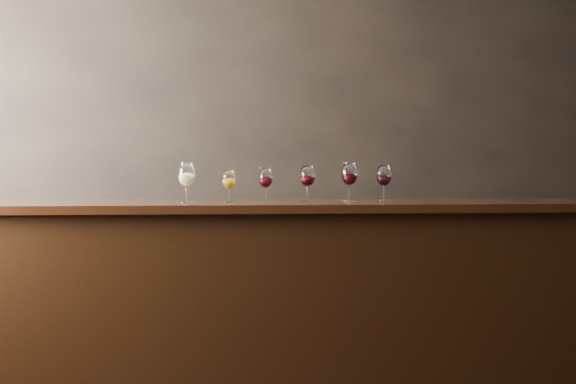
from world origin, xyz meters
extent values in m
cube|color=black|center=(0.00, 2.25, 1.40)|extent=(5.00, 0.02, 2.80)
cube|color=black|center=(0.08, 1.21, 0.57)|extent=(3.31, 1.10, 1.14)
cube|color=black|center=(0.08, 1.21, 1.16)|extent=(3.43, 1.19, 0.04)
cube|color=black|center=(0.17, 2.03, 0.41)|extent=(2.28, 0.40, 0.82)
cylinder|color=white|center=(-0.44, 1.20, 1.18)|extent=(0.07, 0.07, 0.00)
cylinder|color=white|center=(-0.44, 1.20, 1.22)|extent=(0.01, 0.01, 0.08)
ellipsoid|color=white|center=(-0.44, 1.20, 1.33)|extent=(0.09, 0.09, 0.13)
cylinder|color=white|center=(-0.44, 1.20, 1.38)|extent=(0.07, 0.07, 0.01)
ellipsoid|color=#DCDF7A|center=(-0.44, 1.20, 1.31)|extent=(0.07, 0.07, 0.06)
cylinder|color=white|center=(-0.22, 1.23, 1.18)|extent=(0.06, 0.06, 0.00)
cylinder|color=white|center=(-0.22, 1.23, 1.22)|extent=(0.01, 0.01, 0.06)
ellipsoid|color=white|center=(-0.22, 1.23, 1.30)|extent=(0.07, 0.07, 0.10)
cylinder|color=white|center=(-0.22, 1.23, 1.35)|extent=(0.05, 0.05, 0.01)
ellipsoid|color=#CB820A|center=(-0.22, 1.23, 1.28)|extent=(0.06, 0.06, 0.05)
cylinder|color=white|center=(-0.02, 1.24, 1.18)|extent=(0.06, 0.06, 0.00)
cylinder|color=white|center=(-0.02, 1.24, 1.22)|extent=(0.01, 0.01, 0.07)
ellipsoid|color=white|center=(-0.02, 1.24, 1.31)|extent=(0.08, 0.08, 0.11)
cylinder|color=white|center=(-0.02, 1.24, 1.35)|extent=(0.06, 0.06, 0.01)
ellipsoid|color=black|center=(-0.02, 1.24, 1.29)|extent=(0.06, 0.06, 0.05)
cylinder|color=white|center=(0.21, 1.23, 1.18)|extent=(0.07, 0.07, 0.00)
cylinder|color=white|center=(0.21, 1.23, 1.22)|extent=(0.01, 0.01, 0.07)
ellipsoid|color=white|center=(0.21, 1.23, 1.32)|extent=(0.08, 0.08, 0.12)
cylinder|color=white|center=(0.21, 1.23, 1.37)|extent=(0.06, 0.06, 0.01)
ellipsoid|color=black|center=(0.21, 1.23, 1.30)|extent=(0.07, 0.07, 0.05)
cylinder|color=white|center=(0.43, 1.18, 1.18)|extent=(0.08, 0.08, 0.00)
cylinder|color=white|center=(0.43, 1.18, 1.22)|extent=(0.01, 0.01, 0.08)
ellipsoid|color=white|center=(0.43, 1.18, 1.33)|extent=(0.09, 0.09, 0.13)
cylinder|color=white|center=(0.43, 1.18, 1.39)|extent=(0.07, 0.07, 0.01)
ellipsoid|color=black|center=(0.43, 1.18, 1.31)|extent=(0.07, 0.07, 0.06)
cylinder|color=white|center=(0.64, 1.22, 1.18)|extent=(0.07, 0.07, 0.00)
cylinder|color=white|center=(0.64, 1.22, 1.22)|extent=(0.01, 0.01, 0.07)
ellipsoid|color=white|center=(0.64, 1.22, 1.32)|extent=(0.08, 0.08, 0.12)
cylinder|color=white|center=(0.64, 1.22, 1.37)|extent=(0.06, 0.06, 0.01)
ellipsoid|color=black|center=(0.64, 1.22, 1.30)|extent=(0.07, 0.07, 0.05)
camera|label=1|loc=(-0.76, -2.99, 1.38)|focal=50.00mm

